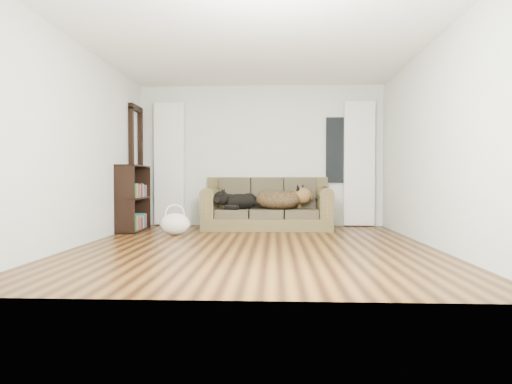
{
  "coord_description": "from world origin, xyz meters",
  "views": [
    {
      "loc": [
        0.26,
        -5.45,
        0.84
      ],
      "look_at": [
        -0.05,
        1.6,
        0.65
      ],
      "focal_mm": 30.0,
      "sensor_mm": 36.0,
      "label": 1
    }
  ],
  "objects_px": {
    "dog_shepherd": "(280,201)",
    "bookshelf": "(133,201)",
    "sofa": "(267,203)",
    "tote_bag": "(175,225)",
    "dog_black_lab": "(238,201)"
  },
  "relations": [
    {
      "from": "dog_black_lab",
      "to": "tote_bag",
      "type": "bearing_deg",
      "value": -150.01
    },
    {
      "from": "sofa",
      "to": "dog_shepherd",
      "type": "distance_m",
      "value": 0.26
    },
    {
      "from": "tote_bag",
      "to": "bookshelf",
      "type": "bearing_deg",
      "value": 149.57
    },
    {
      "from": "sofa",
      "to": "bookshelf",
      "type": "relative_size",
      "value": 2.01
    },
    {
      "from": "sofa",
      "to": "tote_bag",
      "type": "height_order",
      "value": "sofa"
    },
    {
      "from": "sofa",
      "to": "tote_bag",
      "type": "xyz_separation_m",
      "value": [
        -1.4,
        -0.91,
        -0.29
      ]
    },
    {
      "from": "sofa",
      "to": "dog_shepherd",
      "type": "height_order",
      "value": "sofa"
    },
    {
      "from": "sofa",
      "to": "dog_black_lab",
      "type": "bearing_deg",
      "value": -170.37
    },
    {
      "from": "dog_shepherd",
      "to": "sofa",
      "type": "bearing_deg",
      "value": -6.96
    },
    {
      "from": "dog_black_lab",
      "to": "dog_shepherd",
      "type": "distance_m",
      "value": 0.74
    },
    {
      "from": "dog_shepherd",
      "to": "bookshelf",
      "type": "height_order",
      "value": "bookshelf"
    },
    {
      "from": "dog_black_lab",
      "to": "tote_bag",
      "type": "height_order",
      "value": "dog_black_lab"
    },
    {
      "from": "dog_shepherd",
      "to": "tote_bag",
      "type": "distance_m",
      "value": 1.86
    },
    {
      "from": "sofa",
      "to": "dog_shepherd",
      "type": "relative_size",
      "value": 2.77
    },
    {
      "from": "bookshelf",
      "to": "dog_shepherd",
      "type": "bearing_deg",
      "value": 13.85
    }
  ]
}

